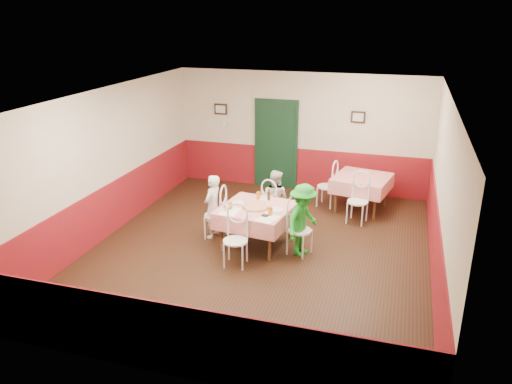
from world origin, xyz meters
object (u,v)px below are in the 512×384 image
(chair_left, at_px, (215,215))
(diner_left, at_px, (213,207))
(chair_far, at_px, (274,207))
(diner_far, at_px, (275,199))
(diner_right, at_px, (303,220))
(chair_near, at_px, (235,241))
(glass_b, at_px, (270,211))
(chair_second_b, at_px, (358,202))
(chair_right, at_px, (300,231))
(pizza, at_px, (255,207))
(chair_second_a, at_px, (327,187))
(glass_a, at_px, (231,206))
(beer_bottle, at_px, (269,196))
(glass_c, at_px, (258,196))
(wallet, at_px, (265,216))
(second_table, at_px, (361,193))
(main_table, at_px, (256,226))

(chair_left, bearing_deg, diner_left, -98.90)
(chair_far, xyz_separation_m, diner_far, (0.01, 0.05, 0.15))
(diner_right, bearing_deg, chair_far, 56.63)
(chair_left, xyz_separation_m, chair_near, (0.73, -0.95, 0.00))
(glass_b, xyz_separation_m, diner_left, (-1.24, 0.41, -0.21))
(chair_second_b, bearing_deg, chair_right, -104.55)
(chair_near, xyz_separation_m, pizza, (0.11, 0.79, 0.32))
(chair_second_a, bearing_deg, glass_a, -15.95)
(chair_second_b, distance_m, beer_bottle, 2.01)
(pizza, bearing_deg, glass_b, -34.71)
(chair_second_a, relative_size, diner_right, 0.68)
(glass_c, bearing_deg, diner_right, -28.06)
(chair_far, height_order, wallet, chair_far)
(glass_b, bearing_deg, second_table, 63.17)
(chair_near, bearing_deg, diner_right, 31.09)
(second_table, distance_m, beer_bottle, 2.55)
(glass_a, relative_size, wallet, 1.17)
(glass_c, relative_size, diner_far, 0.12)
(diner_far, bearing_deg, wallet, 108.16)
(pizza, relative_size, glass_b, 2.97)
(beer_bottle, distance_m, diner_far, 0.58)
(glass_b, bearing_deg, main_table, 140.28)
(chair_right, xyz_separation_m, glass_b, (-0.50, -0.18, 0.38))
(beer_bottle, xyz_separation_m, wallet, (0.14, -0.74, -0.09))
(chair_right, relative_size, diner_left, 0.73)
(chair_left, bearing_deg, second_table, 130.23)
(chair_second_b, relative_size, glass_a, 7.01)
(chair_second_b, bearing_deg, chair_second_a, 146.52)
(diner_far, bearing_deg, pizza, 94.11)
(chair_second_a, xyz_separation_m, diner_right, (-0.04, -2.47, 0.21))
(pizza, height_order, diner_far, diner_far)
(second_table, xyz_separation_m, beer_bottle, (-1.54, -1.97, 0.49))
(main_table, bearing_deg, chair_right, -7.57)
(wallet, bearing_deg, diner_left, 165.14)
(wallet, height_order, diner_far, diner_far)
(main_table, distance_m, glass_c, 0.61)
(main_table, distance_m, diner_right, 0.94)
(glass_b, relative_size, diner_left, 0.12)
(pizza, distance_m, glass_b, 0.42)
(main_table, relative_size, chair_right, 1.36)
(glass_c, bearing_deg, pizza, -80.70)
(second_table, bearing_deg, chair_left, -138.43)
(glass_c, xyz_separation_m, diner_far, (0.19, 0.50, -0.23))
(glass_a, height_order, diner_left, diner_left)
(chair_left, distance_m, glass_b, 1.31)
(glass_b, bearing_deg, glass_c, 121.40)
(main_table, height_order, wallet, wallet)
(wallet, relative_size, diner_far, 0.09)
(chair_second_a, relative_size, glass_c, 6.33)
(glass_c, height_order, diner_left, diner_left)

